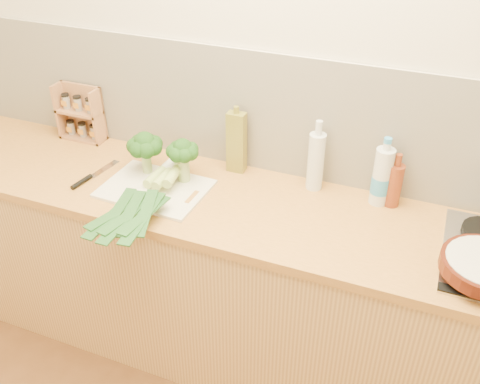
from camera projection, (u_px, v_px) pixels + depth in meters
name	position (u px, v px, depth m)	size (l,w,h in m)	color
room_shell	(280.00, 116.00, 2.25)	(3.50, 3.50, 3.50)	beige
counter	(254.00, 286.00, 2.43)	(3.20, 0.62, 0.90)	tan
chopping_board	(155.00, 189.00, 2.27)	(0.43, 0.32, 0.01)	white
broccoli_left	(145.00, 146.00, 2.30)	(0.16, 0.16, 0.19)	#98B167
broccoli_right	(183.00, 152.00, 2.24)	(0.14, 0.14, 0.20)	#98B167
leek_front	(144.00, 187.00, 2.23)	(0.11, 0.64, 0.04)	white
leek_mid	(153.00, 189.00, 2.18)	(0.10, 0.63, 0.04)	white
leek_back	(165.00, 186.00, 2.17)	(0.14, 0.65, 0.04)	white
chefs_knife	(87.00, 179.00, 2.33)	(0.07, 0.29, 0.02)	silver
spice_rack	(82.00, 116.00, 2.61)	(0.23, 0.09, 0.27)	#B8794F
oil_tin	(236.00, 142.00, 2.33)	(0.08, 0.05, 0.31)	olive
glass_bottle	(316.00, 160.00, 2.22)	(0.07, 0.07, 0.31)	silver
amber_bottle	(394.00, 184.00, 2.13)	(0.06, 0.06, 0.23)	maroon
water_bottle	(382.00, 178.00, 2.13)	(0.08, 0.08, 0.28)	silver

